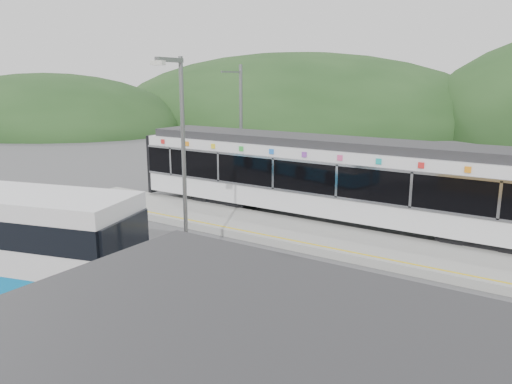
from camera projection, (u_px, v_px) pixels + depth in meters
The scene contains 7 objects.
ground at pixel (265, 264), 17.23m from camera, with size 120.00×120.00×0.00m, color #4C4C4F.
hills at pixel (485, 254), 18.22m from camera, with size 146.00×149.00×26.00m.
platform at pixel (309, 236), 19.88m from camera, with size 26.00×3.20×0.30m, color #9E9E99.
yellow_line at pixel (293, 240), 18.79m from camera, with size 26.00×0.10×0.01m, color yellow.
train at pixel (341, 178), 21.62m from camera, with size 20.44×3.01×3.74m.
catenary_mast_west at pixel (241, 128), 27.14m from camera, with size 0.18×1.80×7.00m.
lamp_post at pixel (181, 158), 14.10m from camera, with size 0.37×1.20×6.86m.
Camera 1 is at (8.65, -13.75, 6.26)m, focal length 35.00 mm.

